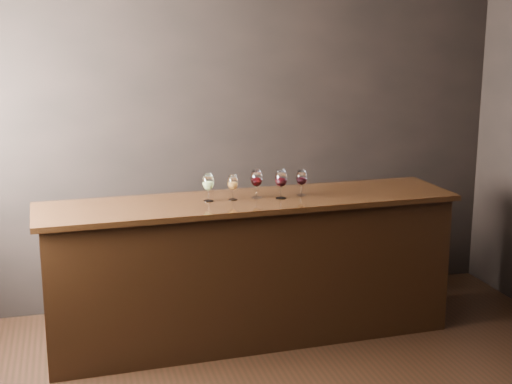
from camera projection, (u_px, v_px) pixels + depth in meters
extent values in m
cube|color=black|center=(218.00, 143.00, 6.06)|extent=(5.00, 0.02, 2.80)
cube|color=black|center=(250.00, 272.00, 5.45)|extent=(3.07, 0.77, 1.07)
cube|color=black|center=(250.00, 202.00, 5.32)|extent=(3.17, 0.84, 0.04)
cube|color=black|center=(193.00, 267.00, 6.01)|extent=(2.13, 0.40, 0.77)
cylinder|color=white|center=(209.00, 201.00, 5.25)|extent=(0.07, 0.07, 0.00)
cylinder|color=white|center=(208.00, 195.00, 5.24)|extent=(0.01, 0.01, 0.08)
ellipsoid|color=white|center=(208.00, 182.00, 5.22)|extent=(0.09, 0.09, 0.12)
cylinder|color=white|center=(208.00, 175.00, 5.21)|extent=(0.06, 0.06, 0.01)
ellipsoid|color=#D2DC70|center=(208.00, 185.00, 5.22)|extent=(0.07, 0.07, 0.06)
cylinder|color=white|center=(233.00, 199.00, 5.29)|extent=(0.07, 0.07, 0.00)
cylinder|color=white|center=(233.00, 195.00, 5.28)|extent=(0.01, 0.01, 0.07)
ellipsoid|color=white|center=(233.00, 183.00, 5.26)|extent=(0.08, 0.08, 0.11)
cylinder|color=white|center=(233.00, 176.00, 5.25)|extent=(0.06, 0.06, 0.01)
ellipsoid|color=orange|center=(233.00, 185.00, 5.26)|extent=(0.06, 0.06, 0.05)
cylinder|color=white|center=(256.00, 197.00, 5.36)|extent=(0.08, 0.08, 0.00)
cylinder|color=white|center=(256.00, 192.00, 5.35)|extent=(0.01, 0.01, 0.08)
ellipsoid|color=white|center=(256.00, 178.00, 5.33)|extent=(0.09, 0.09, 0.13)
cylinder|color=white|center=(256.00, 171.00, 5.31)|extent=(0.07, 0.07, 0.01)
ellipsoid|color=black|center=(256.00, 181.00, 5.33)|extent=(0.07, 0.07, 0.06)
cylinder|color=white|center=(281.00, 198.00, 5.34)|extent=(0.08, 0.08, 0.00)
cylinder|color=white|center=(281.00, 192.00, 5.33)|extent=(0.01, 0.01, 0.08)
ellipsoid|color=white|center=(281.00, 178.00, 5.30)|extent=(0.09, 0.09, 0.13)
cylinder|color=white|center=(281.00, 171.00, 5.29)|extent=(0.07, 0.07, 0.01)
ellipsoid|color=black|center=(281.00, 181.00, 5.31)|extent=(0.07, 0.07, 0.06)
cylinder|color=white|center=(301.00, 195.00, 5.44)|extent=(0.07, 0.07, 0.00)
cylinder|color=white|center=(301.00, 190.00, 5.43)|extent=(0.01, 0.01, 0.07)
ellipsoid|color=white|center=(302.00, 178.00, 5.41)|extent=(0.08, 0.08, 0.12)
cylinder|color=white|center=(302.00, 171.00, 5.39)|extent=(0.06, 0.06, 0.01)
ellipsoid|color=black|center=(302.00, 180.00, 5.41)|extent=(0.07, 0.07, 0.05)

